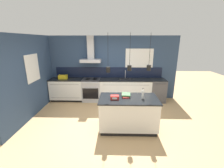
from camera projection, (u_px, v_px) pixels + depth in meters
ground_plane at (106, 121)px, 4.67m from camera, size 16.00×16.00×0.00m
wall_back at (108, 67)px, 6.21m from camera, size 5.60×2.46×2.60m
wall_left at (35, 75)px, 5.03m from camera, size 0.08×3.80×2.60m
counter_run_left at (67, 89)px, 6.21m from camera, size 1.32×0.64×0.91m
counter_run_sink at (125, 90)px, 6.15m from camera, size 2.06×0.64×1.24m
oven_range at (92, 90)px, 6.18m from camera, size 0.72×0.66×0.91m
dishwasher at (157, 90)px, 6.11m from camera, size 0.59×0.65×0.91m
kitchen_island at (128, 113)px, 4.18m from camera, size 1.59×0.90×0.91m
bottle_on_island at (143, 94)px, 3.99m from camera, size 0.07×0.07×0.29m
book_stack at (126, 95)px, 4.17m from camera, size 0.25×0.33×0.07m
red_supply_box at (115, 97)px, 3.96m from camera, size 0.22×0.15×0.10m
yellow_toolbox at (63, 77)px, 6.06m from camera, size 0.34×0.18×0.19m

